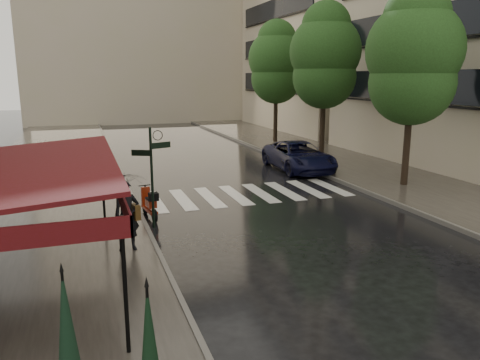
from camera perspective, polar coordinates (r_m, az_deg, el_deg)
ground at (r=12.23m, az=-2.62°, el=-9.41°), size 120.00×120.00×0.00m
sidewalk_near at (r=23.38m, az=-21.86°, el=0.52°), size 6.00×60.00×0.12m
sidewalk_far at (r=26.92m, az=11.26°, el=2.67°), size 5.50×60.00×0.12m
curb_near at (r=23.40m, az=-14.40°, el=1.08°), size 0.12×60.00×0.16m
curb_far at (r=25.63m, az=5.83°, el=2.39°), size 0.12×60.00×0.16m
crosswalk at (r=18.55m, az=0.97°, el=-1.70°), size 7.85×3.20×0.01m
signpost at (r=14.30m, az=-10.70°, el=1.28°), size 1.17×0.29×3.10m
haussmann_far at (r=42.07m, az=9.56°, el=18.78°), size 8.00×16.00×18.50m
backdrop_building at (r=49.58m, az=-12.35°, el=18.58°), size 22.00×6.00×20.00m
tree_near at (r=20.40m, az=20.41°, el=13.90°), size 3.80×3.80×7.99m
tree_mid at (r=26.18m, az=10.32°, el=14.60°), size 3.80×3.80×8.34m
tree_far at (r=32.56m, az=4.46°, el=14.08°), size 3.80×3.80×8.16m
pedestrian_with_umbrella at (r=12.25m, az=-13.81°, el=-0.84°), size 1.30×1.32×2.55m
scooter at (r=15.60m, az=-10.94°, el=-2.94°), size 0.50×1.53×1.01m
parked_car at (r=23.34m, az=7.15°, el=2.92°), size 2.50×5.13×1.40m
parasol_back at (r=6.78m, az=-20.28°, el=-17.62°), size 0.39×0.39×2.11m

